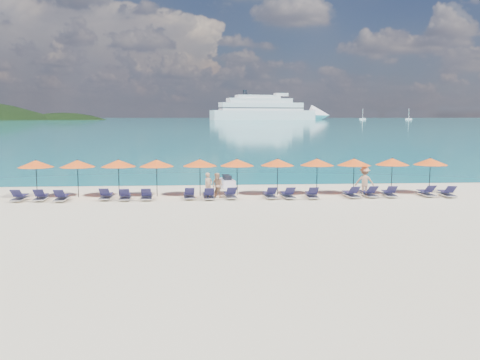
{
  "coord_description": "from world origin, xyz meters",
  "views": [
    {
      "loc": [
        -2.18,
        -27.11,
        4.86
      ],
      "look_at": [
        0.0,
        3.0,
        1.2
      ],
      "focal_mm": 40.0,
      "sensor_mm": 36.0,
      "label": 1
    }
  ],
  "objects": [
    {
      "name": "sea",
      "position": [
        0.0,
        660.0,
        0.01
      ],
      "size": [
        1600.0,
        1300.0,
        0.01
      ],
      "primitive_type": "cube",
      "color": "#1FA9B2",
      "rests_on": "ground"
    },
    {
      "name": "umbrella_5",
      "position": [
        -0.02,
        5.06,
        2.02
      ],
      "size": [
        2.1,
        2.1,
        2.28
      ],
      "color": "black",
      "rests_on": "ground"
    },
    {
      "name": "lounger_5",
      "position": [
        -5.36,
        3.72,
        0.24
      ],
      "size": [
        0.7,
        1.73,
        0.66
      ],
      "rotation": [
        0.0,
        0.0,
        0.05
      ],
      "color": "silver",
      "rests_on": "ground"
    },
    {
      "name": "lounger_6",
      "position": [
        -2.92,
        3.88,
        0.24
      ],
      "size": [
        0.75,
        1.74,
        0.66
      ],
      "rotation": [
        0.0,
        0.0,
        0.08
      ],
      "color": "silver",
      "rests_on": "ground"
    },
    {
      "name": "umbrella_10",
      "position": [
        11.95,
        4.87,
        2.02
      ],
      "size": [
        2.1,
        2.1,
        2.28
      ],
      "color": "black",
      "rests_on": "ground"
    },
    {
      "name": "umbrella_2",
      "position": [
        -7.13,
        5.06,
        2.02
      ],
      "size": [
        2.1,
        2.1,
        2.28
      ],
      "color": "black",
      "rests_on": "ground"
    },
    {
      "name": "lounger_2",
      "position": [
        -10.14,
        3.58,
        0.24
      ],
      "size": [
        0.64,
        1.71,
        0.66
      ],
      "rotation": [
        0.0,
        0.0,
        0.01
      ],
      "color": "silver",
      "rests_on": "ground"
    },
    {
      "name": "lounger_14",
      "position": [
        9.02,
        3.8,
        0.24
      ],
      "size": [
        0.74,
        1.74,
        0.66
      ],
      "rotation": [
        0.0,
        0.0,
        -0.07
      ],
      "color": "silver",
      "rests_on": "ground"
    },
    {
      "name": "lounger_15",
      "position": [
        11.32,
        3.87,
        0.24
      ],
      "size": [
        0.69,
        1.72,
        0.66
      ],
      "rotation": [
        0.0,
        0.0,
        0.04
      ],
      "color": "silver",
      "rests_on": "ground"
    },
    {
      "name": "lounger_16",
      "position": [
        12.48,
        3.6,
        0.24
      ],
      "size": [
        0.71,
        1.73,
        0.66
      ],
      "rotation": [
        0.0,
        0.0,
        -0.05
      ],
      "color": "silver",
      "rests_on": "ground"
    },
    {
      "name": "beachgoer_b",
      "position": [
        -1.25,
        4.11,
        0.75
      ],
      "size": [
        0.83,
        0.77,
        1.5
      ],
      "primitive_type": "imported",
      "rotation": [
        0.0,
        0.0,
        -0.64
      ],
      "color": "tan",
      "rests_on": "ground"
    },
    {
      "name": "beachgoer_c",
      "position": [
        7.65,
        4.28,
        0.9
      ],
      "size": [
        1.26,
        0.84,
        1.8
      ],
      "primitive_type": "imported",
      "rotation": [
        0.0,
        0.0,
        2.86
      ],
      "color": "tan",
      "rests_on": "ground"
    },
    {
      "name": "umbrella_0",
      "position": [
        -11.93,
        5.04,
        2.02
      ],
      "size": [
        2.1,
        2.1,
        2.28
      ],
      "color": "black",
      "rests_on": "ground"
    },
    {
      "name": "umbrella_1",
      "position": [
        -9.52,
        5.01,
        2.02
      ],
      "size": [
        2.1,
        2.1,
        2.28
      ],
      "color": "black",
      "rests_on": "ground"
    },
    {
      "name": "sailboat_near",
      "position": [
        168.73,
        531.76,
        1.24
      ],
      "size": [
        6.61,
        2.2,
        12.11
      ],
      "color": "white",
      "rests_on": "ground"
    },
    {
      "name": "umbrella_9",
      "position": [
        9.58,
        5.0,
        2.02
      ],
      "size": [
        2.1,
        2.1,
        2.28
      ],
      "color": "black",
      "rests_on": "ground"
    },
    {
      "name": "headland_small",
      "position": [
        -150.0,
        560.0,
        -35.0
      ],
      "size": [
        162.0,
        126.0,
        85.5
      ],
      "color": "black",
      "rests_on": "ground"
    },
    {
      "name": "lounger_11",
      "position": [
        4.28,
        3.58,
        0.24
      ],
      "size": [
        0.68,
        1.72,
        0.66
      ],
      "rotation": [
        0.0,
        0.0,
        -0.04
      ],
      "color": "silver",
      "rests_on": "ground"
    },
    {
      "name": "lounger_12",
      "position": [
        6.66,
        3.72,
        0.24
      ],
      "size": [
        0.79,
        1.75,
        0.66
      ],
      "rotation": [
        0.0,
        0.0,
        0.1
      ],
      "color": "silver",
      "rests_on": "ground"
    },
    {
      "name": "umbrella_8",
      "position": [
        7.14,
        4.86,
        2.02
      ],
      "size": [
        2.1,
        2.1,
        2.28
      ],
      "color": "black",
      "rests_on": "ground"
    },
    {
      "name": "umbrella_4",
      "position": [
        -2.28,
        5.08,
        2.02
      ],
      "size": [
        2.1,
        2.1,
        2.28
      ],
      "color": "black",
      "rests_on": "ground"
    },
    {
      "name": "ground",
      "position": [
        0.0,
        0.0,
        0.0
      ],
      "size": [
        1400.0,
        1400.0,
        0.0
      ],
      "primitive_type": "plane",
      "color": "beige"
    },
    {
      "name": "jetski",
      "position": [
        -0.48,
        8.91,
        0.33
      ],
      "size": [
        1.15,
        2.35,
        0.8
      ],
      "rotation": [
        0.0,
        0.0,
        0.14
      ],
      "color": "silver",
      "rests_on": "ground"
    },
    {
      "name": "lounger_8",
      "position": [
        -0.52,
        3.87,
        0.24
      ],
      "size": [
        0.79,
        1.75,
        0.66
      ],
      "rotation": [
        0.0,
        0.0,
        0.1
      ],
      "color": "silver",
      "rests_on": "ground"
    },
    {
      "name": "lounger_3",
      "position": [
        -7.71,
        3.96,
        0.24
      ],
      "size": [
        0.63,
        1.71,
        0.66
      ],
      "rotation": [
        0.0,
        0.0,
        -0.01
      ],
      "color": "silver",
      "rests_on": "ground"
    },
    {
      "name": "beachgoer_a",
      "position": [
        -1.79,
        3.87,
        0.77
      ],
      "size": [
        0.67,
        0.65,
        1.55
      ],
      "primitive_type": "imported",
      "rotation": [
        0.0,
        0.0,
        0.72
      ],
      "color": "tan",
      "rests_on": "ground"
    },
    {
      "name": "lounger_1",
      "position": [
        -11.36,
        3.86,
        0.24
      ],
      "size": [
        0.73,
        1.74,
        0.66
      ],
      "rotation": [
        0.0,
        0.0,
        0.06
      ],
      "color": "silver",
      "rests_on": "ground"
    },
    {
      "name": "umbrella_6",
      "position": [
        2.44,
        5.04,
        2.02
      ],
      "size": [
        2.1,
        2.1,
        2.28
      ],
      "color": "black",
      "rests_on": "ground"
    },
    {
      "name": "lounger_9",
      "position": [
        1.82,
        3.75,
        0.24
      ],
      "size": [
        0.72,
        1.74,
        0.66
      ],
      "rotation": [
        0.0,
        0.0,
        0.06
      ],
      "color": "silver",
      "rests_on": "ground"
    },
    {
      "name": "lounger_4",
      "position": [
        -6.58,
        3.69,
        0.24
      ],
      "size": [
        0.74,
        1.74,
        0.66
      ],
      "rotation": [
        0.0,
        0.0,
        0.07
      ],
      "color": "silver",
      "rests_on": "ground"
    },
    {
      "name": "umbrella_7",
      "position": [
        4.88,
        5.0,
        2.02
      ],
      "size": [
        2.1,
        2.1,
        2.28
      ],
      "color": "black",
      "rests_on": "ground"
    },
    {
      "name": "umbrella_3",
      "position": [
        -4.86,
        4.98,
        2.02
      ],
      "size": [
        2.1,
        2.1,
        2.28
      ],
      "color": "black",
      "rests_on": "ground"
    },
    {
      "name": "lounger_13",
      "position": [
        7.78,
        3.83,
        0.24
      ],
      "size": [
        0.76,
        1.75,
        0.66
      ],
      "rotation": [
        0.0,
        0.0,
        0.08
      ],
      "color": "silver",
      "rests_on": "ground"
    },
    {
      "name": "sailboat_far",
      "position": [
        216.97,
        527.15,
        1.25
      ],
      "size": [
        6.63,
        2.21,
        12.16
      ],
      "color": "white",
      "rests_on": "ground"
    },
    {
      "name": "lounger_7",
      "position": [
        -1.78,
        3.65,
        0.24
      ],
      "size": [
        0.71,
        1.73,
        0.66
      ],
      "rotation": [
        0.0,
        0.0,
        0.05
      ],
      "color": "silver",
      "rests_on": "ground"
    },
    {
      "name": "lounger_0",
      "position": [
        -12.55,
        3.81,
        0.24
      ],
      "size": [
        0.62,
        1.7,
        0.66
      ],
      "rotation": [
        0.0,
        0.0,
        0.0
      ],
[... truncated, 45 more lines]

